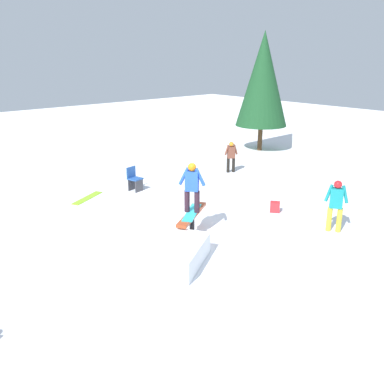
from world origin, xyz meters
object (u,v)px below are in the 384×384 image
at_px(bystander_brown, 231,155).
at_px(main_rider_on_rail, 192,188).
at_px(backpack_on_snow, 275,207).
at_px(rail_feature, 192,217).
at_px(loose_snowboard_lime, 87,198).
at_px(bystander_teal, 336,203).
at_px(folding_chair, 134,180).
at_px(pine_tree_near, 263,79).

bearing_deg(bystander_brown, main_rider_on_rail, -118.43).
bearing_deg(bystander_brown, backpack_on_snow, -92.69).
xyz_separation_m(rail_feature, main_rider_on_rail, (0.00, 0.00, 0.82)).
xyz_separation_m(main_rider_on_rail, loose_snowboard_lime, (-0.61, 4.81, -1.37)).
relative_size(bystander_brown, loose_snowboard_lime, 0.87).
relative_size(rail_feature, bystander_brown, 1.35).
height_order(bystander_teal, loose_snowboard_lime, bystander_teal).
bearing_deg(bystander_brown, folding_chair, -160.43).
height_order(bystander_brown, bystander_teal, bystander_teal).
bearing_deg(main_rider_on_rail, folding_chair, 39.06).
height_order(loose_snowboard_lime, backpack_on_snow, backpack_on_snow).
relative_size(rail_feature, main_rider_on_rail, 1.25).
bearing_deg(loose_snowboard_lime, bystander_brown, -35.93).
relative_size(main_rider_on_rail, backpack_on_snow, 4.13).
relative_size(loose_snowboard_lime, pine_tree_near, 0.26).
bearing_deg(backpack_on_snow, rail_feature, -133.77).
bearing_deg(rail_feature, bystander_brown, 3.64).
xyz_separation_m(bystander_teal, folding_chair, (-2.08, 6.89, -0.43)).
bearing_deg(rail_feature, pine_tree_near, -0.27).
relative_size(bystander_brown, folding_chair, 1.48).
distance_m(rail_feature, bystander_brown, 6.82).
height_order(rail_feature, bystander_brown, bystander_brown).
relative_size(main_rider_on_rail, pine_tree_near, 0.24).
xyz_separation_m(rail_feature, backpack_on_snow, (3.20, -0.37, -0.39)).
bearing_deg(folding_chair, pine_tree_near, -3.06).
bearing_deg(bystander_brown, bystander_teal, -83.84).
distance_m(main_rider_on_rail, bystander_teal, 4.07).
distance_m(folding_chair, backpack_on_snow, 5.26).
bearing_deg(backpack_on_snow, bystander_brown, 112.99).
bearing_deg(pine_tree_near, folding_chair, -171.13).
bearing_deg(backpack_on_snow, pine_tree_near, 95.68).
bearing_deg(loose_snowboard_lime, rail_feature, -109.96).
height_order(rail_feature, backpack_on_snow, rail_feature).
bearing_deg(bystander_brown, loose_snowboard_lime, -161.57).
distance_m(bystander_brown, bystander_teal, 6.74).
relative_size(bystander_teal, pine_tree_near, 0.26).
relative_size(rail_feature, loose_snowboard_lime, 1.17).
height_order(bystander_brown, backpack_on_snow, bystander_brown).
height_order(folding_chair, pine_tree_near, pine_tree_near).
bearing_deg(pine_tree_near, bystander_brown, -155.19).
distance_m(bystander_brown, loose_snowboard_lime, 6.35).
bearing_deg(folding_chair, bystander_brown, -19.52).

